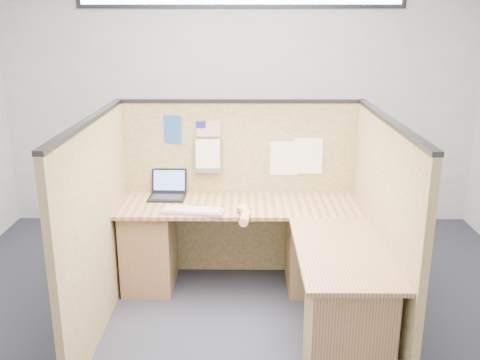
{
  "coord_description": "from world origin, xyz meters",
  "views": [
    {
      "loc": [
        0.03,
        -3.39,
        2.17
      ],
      "look_at": [
        0.0,
        0.5,
        0.99
      ],
      "focal_mm": 40.0,
      "sensor_mm": 36.0,
      "label": 1
    }
  ],
  "objects_px": {
    "laptop": "(168,190)",
    "keyboard": "(193,211)",
    "mouse": "(243,210)",
    "l_desk": "(264,264)"
  },
  "relations": [
    {
      "from": "laptop",
      "to": "keyboard",
      "type": "xyz_separation_m",
      "value": [
        0.25,
        -0.4,
        -0.04
      ]
    },
    {
      "from": "laptop",
      "to": "mouse",
      "type": "xyz_separation_m",
      "value": [
        0.63,
        -0.4,
        -0.03
      ]
    },
    {
      "from": "l_desk",
      "to": "keyboard",
      "type": "bearing_deg",
      "value": 160.72
    },
    {
      "from": "l_desk",
      "to": "keyboard",
      "type": "distance_m",
      "value": 0.67
    },
    {
      "from": "l_desk",
      "to": "mouse",
      "type": "bearing_deg",
      "value": 129.22
    },
    {
      "from": "laptop",
      "to": "mouse",
      "type": "height_order",
      "value": "laptop"
    },
    {
      "from": "laptop",
      "to": "mouse",
      "type": "distance_m",
      "value": 0.75
    },
    {
      "from": "laptop",
      "to": "keyboard",
      "type": "bearing_deg",
      "value": -56.6
    },
    {
      "from": "l_desk",
      "to": "laptop",
      "type": "xyz_separation_m",
      "value": [
        -0.79,
        0.59,
        0.39
      ]
    },
    {
      "from": "l_desk",
      "to": "laptop",
      "type": "relative_size",
      "value": 6.4
    }
  ]
}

